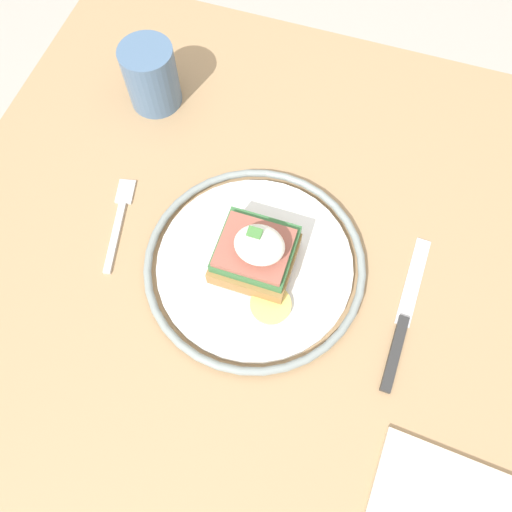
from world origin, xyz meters
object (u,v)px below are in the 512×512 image
at_px(plate, 256,265).
at_px(knife, 402,323).
at_px(sandwich, 256,253).
at_px(cup, 151,76).
at_px(napkin, 442,509).
at_px(fork, 119,219).

relative_size(plate, knife, 1.35).
bearing_deg(sandwich, cup, 136.54).
height_order(sandwich, cup, sandwich).
bearing_deg(cup, sandwich, -43.46).
bearing_deg(knife, napkin, -66.88).
height_order(plate, napkin, plate).
height_order(knife, cup, cup).
height_order(plate, fork, plate).
bearing_deg(sandwich, fork, 177.30).
xyz_separation_m(sandwich, napkin, (0.27, -0.20, -0.04)).
height_order(sandwich, fork, sandwich).
distance_m(fork, napkin, 0.50).
relative_size(knife, cup, 2.21).
bearing_deg(fork, knife, -3.62).
height_order(sandwich, napkin, sandwich).
relative_size(fork, napkin, 0.93).
bearing_deg(cup, plate, -43.40).
xyz_separation_m(cup, napkin, (0.49, -0.41, -0.04)).
xyz_separation_m(sandwich, cup, (-0.22, 0.21, 0.00)).
xyz_separation_m(plate, napkin, (0.27, -0.20, -0.00)).
distance_m(plate, knife, 0.19).
distance_m(plate, cup, 0.31).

